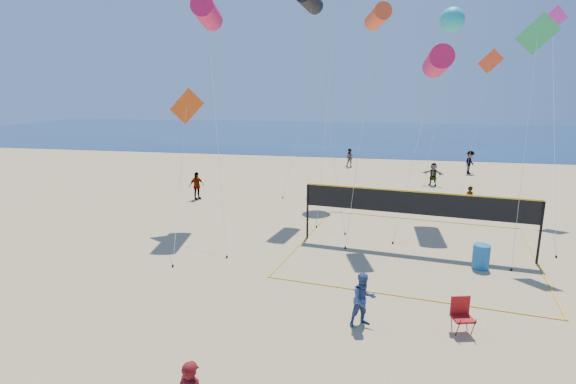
# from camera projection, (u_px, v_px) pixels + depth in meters

# --- Properties ---
(ocean) EXTENTS (140.00, 50.00, 0.03)m
(ocean) POSITION_uv_depth(u_px,v_px,m) (372.00, 134.00, 69.88)
(ocean) COLOR navy
(ocean) RESTS_ON ground
(bystander_a) EXTENTS (1.02, 0.95, 1.68)m
(bystander_a) POSITION_uv_depth(u_px,v_px,m) (363.00, 300.00, 13.51)
(bystander_a) COLOR navy
(bystander_a) RESTS_ON ground
(far_person_0) EXTENTS (0.97, 1.10, 1.79)m
(far_person_0) POSITION_uv_depth(u_px,v_px,m) (197.00, 186.00, 29.04)
(far_person_0) COLOR gray
(far_person_0) RESTS_ON ground
(far_person_1) EXTENTS (1.64, 0.95, 1.69)m
(far_person_1) POSITION_uv_depth(u_px,v_px,m) (433.00, 174.00, 33.18)
(far_person_1) COLOR gray
(far_person_1) RESTS_ON ground
(far_person_2) EXTENTS (0.64, 0.67, 1.54)m
(far_person_2) POSITION_uv_depth(u_px,v_px,m) (470.00, 199.00, 26.06)
(far_person_2) COLOR gray
(far_person_2) RESTS_ON ground
(far_person_3) EXTENTS (0.92, 0.78, 1.69)m
(far_person_3) POSITION_uv_depth(u_px,v_px,m) (350.00, 158.00, 40.93)
(far_person_3) COLOR gray
(far_person_3) RESTS_ON ground
(far_person_4) EXTENTS (1.27, 1.44, 1.93)m
(far_person_4) POSITION_uv_depth(u_px,v_px,m) (470.00, 162.00, 37.76)
(far_person_4) COLOR gray
(far_person_4) RESTS_ON ground
(camp_chair) EXTENTS (0.70, 0.82, 1.19)m
(camp_chair) POSITION_uv_depth(u_px,v_px,m) (462.00, 313.00, 13.20)
(camp_chair) COLOR #9D1212
(camp_chair) RESTS_ON ground
(trash_barrel) EXTENTS (0.71, 0.71, 0.99)m
(trash_barrel) POSITION_uv_depth(u_px,v_px,m) (481.00, 257.00, 17.91)
(trash_barrel) COLOR #1861A1
(trash_barrel) RESTS_ON ground
(volleyball_net) EXTENTS (11.34, 11.21, 2.70)m
(volleyball_net) POSITION_uv_depth(u_px,v_px,m) (415.00, 209.00, 19.67)
(volleyball_net) COLOR black
(volleyball_net) RESTS_ON ground
(kite_0) EXTENTS (3.71, 7.73, 11.60)m
(kite_0) POSITION_uv_depth(u_px,v_px,m) (207.00, 13.00, 23.14)
(kite_0) COLOR #C8164A
(kite_0) RESTS_ON ground
(kite_1) EXTENTS (3.34, 5.87, 12.36)m
(kite_1) POSITION_uv_depth(u_px,v_px,m) (309.00, 0.00, 24.43)
(kite_1) COLOR black
(kite_1) RESTS_ON ground
(kite_2) EXTENTS (1.65, 4.22, 10.79)m
(kite_2) POSITION_uv_depth(u_px,v_px,m) (378.00, 17.00, 20.70)
(kite_2) COLOR #DC4721
(kite_2) RESTS_ON ground
(kite_3) EXTENTS (2.65, 6.09, 7.08)m
(kite_3) POSITION_uv_depth(u_px,v_px,m) (186.00, 112.00, 22.50)
(kite_3) COLOR #D64B12
(kite_3) RESTS_ON ground
(kite_4) EXTENTS (1.63, 3.39, 10.06)m
(kite_4) POSITION_uv_depth(u_px,v_px,m) (536.00, 46.00, 18.34)
(kite_4) COLOR #2CB460
(kite_4) RESTS_ON ground
(kite_5) EXTENTS (2.31, 8.89, 11.51)m
(kite_5) POSITION_uv_depth(u_px,v_px,m) (553.00, 33.00, 24.36)
(kite_5) COLOR #E231B5
(kite_5) RESTS_ON ground
(kite_7) EXTENTS (2.60, 5.94, 12.16)m
(kite_7) POSITION_uv_depth(u_px,v_px,m) (452.00, 20.00, 29.01)
(kite_7) COLOR #21B6B5
(kite_7) RESTS_ON ground
(kite_9) EXTENTS (2.43, 2.93, 9.62)m
(kite_9) POSITION_uv_depth(u_px,v_px,m) (489.00, 68.00, 29.84)
(kite_9) COLOR #DC4721
(kite_9) RESTS_ON ground
(kite_10) EXTENTS (2.71, 6.77, 9.22)m
(kite_10) POSITION_uv_depth(u_px,v_px,m) (438.00, 62.00, 23.56)
(kite_10) COLOR #C8164A
(kite_10) RESTS_ON ground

